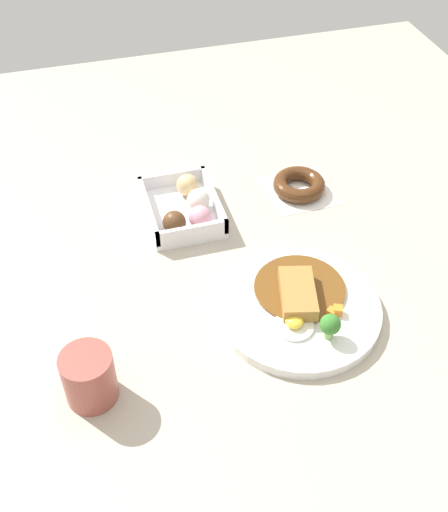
% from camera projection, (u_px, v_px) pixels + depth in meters
% --- Properties ---
extents(ground_plane, '(1.60, 1.60, 0.00)m').
position_uv_depth(ground_plane, '(216.00, 257.00, 1.14)').
color(ground_plane, '#B2A893').
extents(curry_plate, '(0.27, 0.27, 0.06)m').
position_uv_depth(curry_plate, '(299.00, 306.00, 1.03)').
color(curry_plate, white).
rests_on(curry_plate, ground_plane).
extents(donut_box, '(0.18, 0.13, 0.06)m').
position_uv_depth(donut_box, '(185.00, 208.00, 1.20)').
color(donut_box, white).
rests_on(donut_box, ground_plane).
extents(chocolate_ring_donut, '(0.13, 0.13, 0.03)m').
position_uv_depth(chocolate_ring_donut, '(299.00, 185.00, 1.27)').
color(chocolate_ring_donut, white).
rests_on(chocolate_ring_donut, ground_plane).
extents(coffee_mug, '(0.08, 0.08, 0.09)m').
position_uv_depth(coffee_mug, '(89.00, 377.00, 0.90)').
color(coffee_mug, '#9E4C42').
rests_on(coffee_mug, ground_plane).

